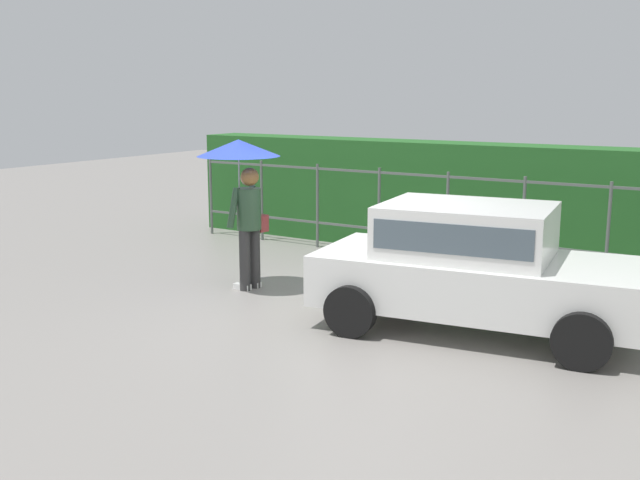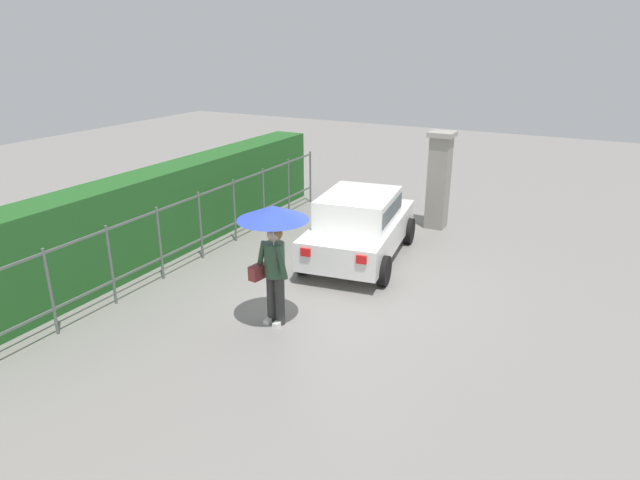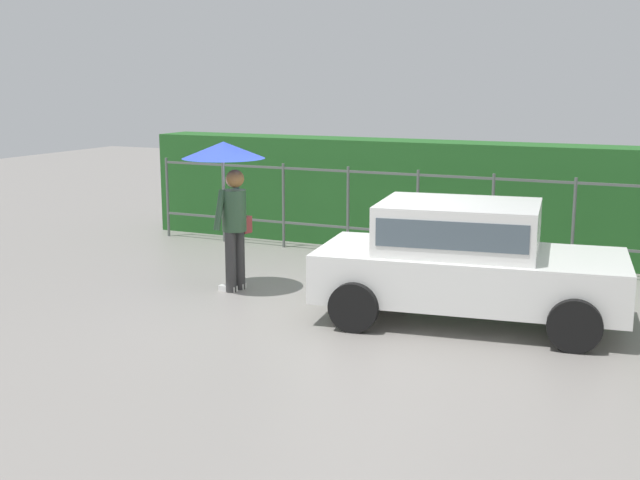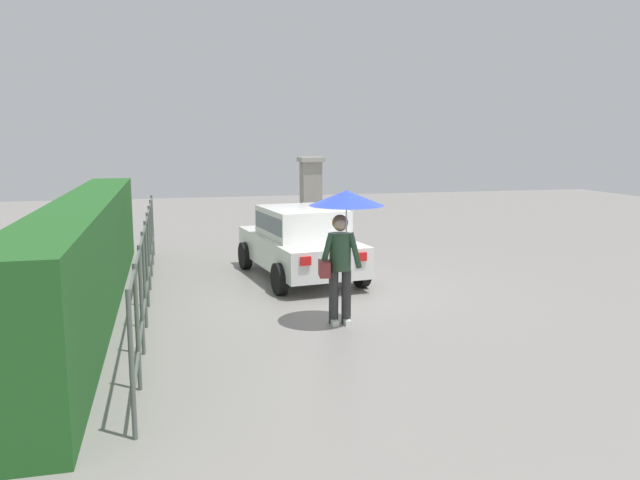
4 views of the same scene
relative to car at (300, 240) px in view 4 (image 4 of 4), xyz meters
The scene contains 6 objects.
ground_plane 1.62m from the car, 164.95° to the right, with size 40.00×40.00×0.00m, color gray.
car is the anchor object (origin of this frame).
pedestrian 3.50m from the car, behind, with size 1.15×1.15×2.11m.
gate_pillar 3.01m from the car, 17.16° to the right, with size 0.60×0.60×2.42m.
fence_section 3.43m from the car, 117.84° to the left, with size 9.96×0.05×1.50m.
hedge_row 4.29m from the car, 111.93° to the left, with size 10.91×0.90×1.90m, color #235B23.
Camera 4 is at (-11.12, 3.00, 2.89)m, focal length 34.99 mm.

